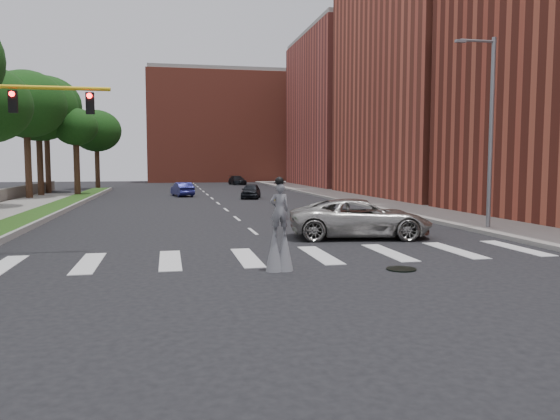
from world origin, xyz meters
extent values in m
plane|color=black|center=(0.00, 0.00, 0.00)|extent=(160.00, 160.00, 0.00)
cube|color=#1E4213|center=(-11.50, 20.00, 0.12)|extent=(2.00, 60.00, 0.25)
cube|color=gray|center=(-10.45, 20.00, 0.14)|extent=(0.20, 60.00, 0.28)
cube|color=gray|center=(12.50, 25.00, 0.09)|extent=(5.00, 90.00, 0.18)
cylinder|color=black|center=(3.00, -2.00, 0.02)|extent=(0.90, 0.90, 0.04)
cube|color=#A74734|center=(22.00, 30.00, 12.00)|extent=(16.00, 22.00, 24.00)
cube|color=#AF4B40|center=(22.00, 54.00, 10.00)|extent=(16.00, 22.00, 20.00)
cube|color=#A74734|center=(6.00, 78.00, 9.00)|extent=(26.00, 14.00, 18.00)
cylinder|color=slate|center=(11.00, 6.00, 4.50)|extent=(0.20, 0.20, 9.00)
cylinder|color=slate|center=(10.20, 6.00, 8.80)|extent=(1.80, 0.12, 0.12)
cube|color=slate|center=(9.30, 6.00, 8.75)|extent=(0.50, 0.18, 0.12)
cylinder|color=gold|center=(-8.40, 3.00, 5.80)|extent=(5.20, 0.14, 0.14)
cube|color=black|center=(-9.00, 3.00, 5.30)|extent=(0.28, 0.18, 0.75)
cylinder|color=#FF0C0C|center=(-9.00, 2.90, 5.55)|extent=(0.18, 0.06, 0.18)
cube|color=black|center=(-6.50, 3.00, 5.30)|extent=(0.28, 0.18, 0.75)
cylinder|color=#FF0C0C|center=(-6.50, 2.90, 5.55)|extent=(0.18, 0.06, 0.18)
cylinder|color=#362115|center=(-0.49, -1.42, 0.52)|extent=(0.07, 0.07, 1.05)
cylinder|color=#362115|center=(-0.81, -1.43, 0.52)|extent=(0.07, 0.07, 1.05)
cone|color=slate|center=(-0.49, -1.42, 0.65)|extent=(0.52, 0.52, 1.31)
cone|color=slate|center=(-0.81, -1.43, 0.65)|extent=(0.52, 0.52, 1.31)
imported|color=slate|center=(-0.65, -1.42, 1.84)|extent=(0.60, 0.41, 1.59)
sphere|color=black|center=(-0.65, -1.42, 2.69)|extent=(0.26, 0.26, 0.26)
cylinder|color=black|center=(-0.65, -1.42, 2.64)|extent=(0.34, 0.34, 0.02)
cube|color=gold|center=(-0.66, -1.28, 2.27)|extent=(0.22, 0.05, 0.10)
imported|color=#A8A59E|center=(4.22, 4.96, 0.84)|extent=(6.45, 3.77, 1.69)
imported|color=black|center=(3.43, 31.27, 0.67)|extent=(2.47, 4.22, 1.35)
imported|color=navy|center=(-2.54, 35.72, 0.67)|extent=(2.26, 4.27, 1.34)
imported|color=black|center=(5.98, 61.39, 0.65)|extent=(2.49, 4.69, 1.29)
cylinder|color=#362115|center=(-15.67, 33.37, 3.26)|extent=(0.56, 0.56, 6.53)
ellipsoid|color=black|center=(-15.67, 33.37, 8.21)|extent=(6.74, 6.74, 5.73)
cylinder|color=#362115|center=(-16.30, 44.46, 3.68)|extent=(0.56, 0.56, 7.36)
ellipsoid|color=black|center=(-16.30, 44.46, 9.18)|extent=(7.30, 7.30, 6.20)
cylinder|color=#362115|center=(-12.27, 37.14, 2.77)|extent=(0.56, 0.56, 5.54)
ellipsoid|color=black|center=(-12.27, 37.14, 6.56)|extent=(4.10, 4.10, 3.49)
cylinder|color=#362115|center=(-12.19, 51.94, 2.77)|extent=(0.56, 0.56, 5.55)
ellipsoid|color=black|center=(-12.19, 51.94, 7.02)|extent=(5.88, 5.88, 5.00)
cylinder|color=#362115|center=(-15.57, 37.46, 3.24)|extent=(0.56, 0.56, 6.48)
ellipsoid|color=black|center=(-15.57, 37.46, 8.29)|extent=(7.25, 7.25, 6.16)
camera|label=1|loc=(-3.89, -17.22, 3.25)|focal=35.00mm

